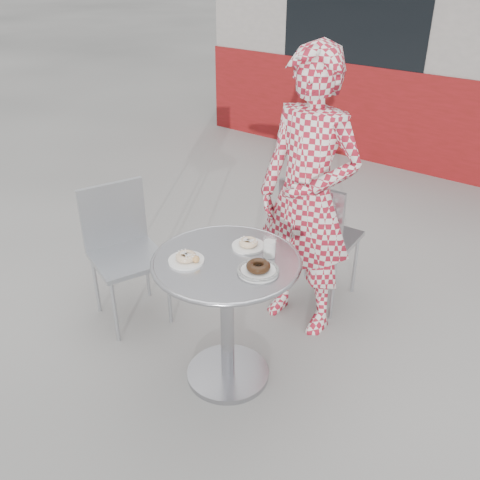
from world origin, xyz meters
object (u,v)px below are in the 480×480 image
Objects in this scene: plate_far at (248,244)px; plate_near at (187,258)px; seated_person at (308,198)px; chair_far at (319,262)px; plate_checker at (258,269)px; chair_left at (130,281)px; milk_cup at (269,248)px; bistro_table at (227,291)px.

plate_near is (-0.15, -0.30, 0.00)m from plate_far.
plate_far is (-0.03, -0.53, -0.08)m from seated_person.
chair_far reaches higher than plate_checker.
chair_left and milk_cup have the same top height.
seated_person reaches higher than chair_far.
plate_far is at bearing 86.00° from bistro_table.
bistro_table is 0.26m from plate_far.
plate_checker reaches higher than plate_near.
bistro_table is 0.45× the size of seated_person.
plate_near reaches higher than bistro_table.
milk_cup is (-0.04, 0.15, 0.03)m from plate_checker.
seated_person is at bearing 101.28° from milk_cup.
plate_far is (0.84, 0.10, 0.51)m from chair_left.
milk_cup reaches higher than plate_near.
chair_far is at bearing 90.29° from plate_far.
chair_left is at bearing 175.52° from bistro_table.
milk_cup is at bearing 44.13° from plate_near.
chair_left is 4.88× the size of plate_near.
plate_near is at bearing -157.92° from plate_checker.
milk_cup reaches higher than bistro_table.
plate_checker is at bearing 1.23° from bistro_table.
bistro_table is at bearing -73.27° from chair_left.
plate_far is at bearing -61.90° from chair_left.
plate_far is (0.01, 0.17, 0.20)m from bistro_table.
seated_person is 0.55m from milk_cup.
chair_far is 0.63m from seated_person.
plate_checker reaches higher than plate_far.
plate_near is (-0.14, -0.13, 0.20)m from bistro_table.
seated_person is 0.71m from plate_checker.
chair_far reaches higher than chair_left.
plate_near is at bearing 78.00° from chair_far.
plate_near is at bearing -137.52° from bistro_table.
plate_near is (-0.15, -1.09, 0.50)m from chair_far.
milk_cup is at bearing -63.65° from chair_left.
milk_cup reaches higher than plate_checker.
plate_checker is (0.18, -0.16, -0.00)m from plate_far.
plate_checker is at bearing 22.08° from plate_near.
plate_far is 0.84× the size of plate_checker.
bistro_table is 0.85× the size of chair_far.
plate_checker is 1.95× the size of milk_cup.
chair_left is at bearing -143.06° from seated_person.
bistro_table is 0.27m from plate_checker.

